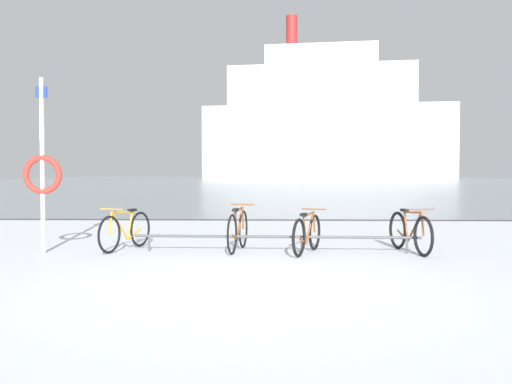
% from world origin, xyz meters
% --- Properties ---
extents(ground, '(80.00, 132.00, 0.08)m').
position_xyz_m(ground, '(0.00, 53.90, -0.04)').
color(ground, silver).
extents(bike_rack, '(5.13, 0.22, 0.31)m').
position_xyz_m(bike_rack, '(0.40, 3.23, 0.27)').
color(bike_rack, '#4C5156').
rests_on(bike_rack, ground).
extents(bicycle_0, '(0.66, 1.61, 0.79)m').
position_xyz_m(bicycle_0, '(-2.38, 3.47, 0.36)').
color(bicycle_0, black).
rests_on(bicycle_0, ground).
extents(bicycle_1, '(0.46, 1.66, 0.84)m').
position_xyz_m(bicycle_1, '(-0.30, 3.40, 0.38)').
color(bicycle_1, black).
rests_on(bicycle_1, ground).
extents(bicycle_2, '(0.66, 1.53, 0.77)m').
position_xyz_m(bicycle_2, '(0.94, 3.11, 0.35)').
color(bicycle_2, black).
rests_on(bicycle_2, ground).
extents(bicycle_3, '(0.54, 1.71, 0.81)m').
position_xyz_m(bicycle_3, '(2.78, 3.26, 0.37)').
color(bicycle_3, black).
rests_on(bicycle_3, ground).
extents(rescue_post, '(0.70, 0.11, 3.09)m').
position_xyz_m(rescue_post, '(-3.73, 3.01, 1.48)').
color(rescue_post, silver).
rests_on(rescue_post, ground).
extents(ferry_ship, '(38.73, 14.99, 25.48)m').
position_xyz_m(ferry_ship, '(8.49, 85.38, 8.55)').
color(ferry_ship, white).
rests_on(ferry_ship, ground).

